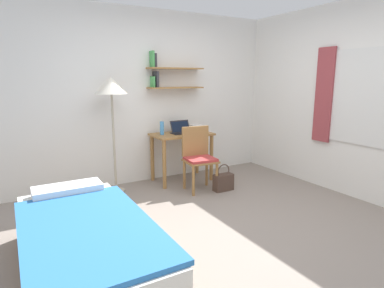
# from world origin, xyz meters

# --- Properties ---
(ground_plane) EXTENTS (5.28, 5.28, 0.00)m
(ground_plane) POSITION_xyz_m (0.00, 0.00, 0.00)
(ground_plane) COLOR gray
(wall_back) EXTENTS (4.40, 0.27, 2.60)m
(wall_back) POSITION_xyz_m (0.00, 2.02, 1.31)
(wall_back) COLOR white
(wall_back) RESTS_ON ground_plane
(wall_right) EXTENTS (0.10, 4.40, 2.60)m
(wall_right) POSITION_xyz_m (2.02, 0.01, 1.30)
(wall_right) COLOR white
(wall_right) RESTS_ON ground_plane
(bed) EXTENTS (0.95, 1.98, 0.54)m
(bed) POSITION_xyz_m (-1.52, -0.11, 0.24)
(bed) COLOR #9E703D
(bed) RESTS_ON ground_plane
(desk) EXTENTS (0.91, 0.54, 0.75)m
(desk) POSITION_xyz_m (0.33, 1.70, 0.59)
(desk) COLOR #9E703D
(desk) RESTS_ON ground_plane
(desk_chair) EXTENTS (0.47, 0.43, 0.91)m
(desk_chair) POSITION_xyz_m (0.34, 1.21, 0.50)
(desk_chair) COLOR #9E703D
(desk_chair) RESTS_ON ground_plane
(standing_lamp) EXTENTS (0.43, 0.43, 1.60)m
(standing_lamp) POSITION_xyz_m (-0.73, 1.70, 1.42)
(standing_lamp) COLOR #B2A893
(standing_lamp) RESTS_ON ground_plane
(laptop) EXTENTS (0.32, 0.21, 0.19)m
(laptop) POSITION_xyz_m (0.33, 1.73, 0.80)
(laptop) COLOR black
(laptop) RESTS_ON desk
(water_bottle) EXTENTS (0.06, 0.06, 0.20)m
(water_bottle) POSITION_xyz_m (0.02, 1.75, 0.85)
(water_bottle) COLOR #4C99DB
(water_bottle) RESTS_ON desk
(book_stack) EXTENTS (0.20, 0.26, 0.10)m
(book_stack) POSITION_xyz_m (0.63, 1.75, 0.80)
(book_stack) COLOR silver
(book_stack) RESTS_ON desk
(handbag) EXTENTS (0.29, 0.13, 0.39)m
(handbag) POSITION_xyz_m (0.62, 0.98, 0.13)
(handbag) COLOR #4C382D
(handbag) RESTS_ON ground_plane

